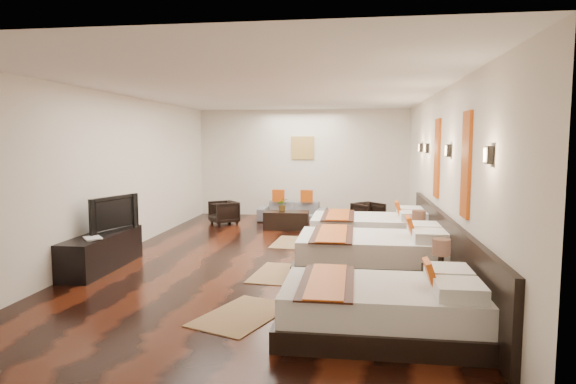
# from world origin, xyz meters

# --- Properties ---
(floor) EXTENTS (5.50, 9.50, 0.01)m
(floor) POSITION_xyz_m (0.00, 0.00, 0.00)
(floor) COLOR black
(floor) RESTS_ON ground
(ceiling) EXTENTS (5.50, 9.50, 0.01)m
(ceiling) POSITION_xyz_m (0.00, 0.00, 2.80)
(ceiling) COLOR white
(ceiling) RESTS_ON floor
(back_wall) EXTENTS (5.50, 0.01, 2.80)m
(back_wall) POSITION_xyz_m (0.00, 4.75, 1.40)
(back_wall) COLOR silver
(back_wall) RESTS_ON floor
(left_wall) EXTENTS (0.01, 9.50, 2.80)m
(left_wall) POSITION_xyz_m (-2.75, 0.00, 1.40)
(left_wall) COLOR silver
(left_wall) RESTS_ON floor
(right_wall) EXTENTS (0.01, 9.50, 2.80)m
(right_wall) POSITION_xyz_m (2.75, 0.00, 1.40)
(right_wall) COLOR silver
(right_wall) RESTS_ON floor
(headboard_panel) EXTENTS (0.08, 6.60, 0.90)m
(headboard_panel) POSITION_xyz_m (2.71, -0.80, 0.45)
(headboard_panel) COLOR black
(headboard_panel) RESTS_ON floor
(bed_near) EXTENTS (2.10, 1.32, 0.80)m
(bed_near) POSITION_xyz_m (1.70, -3.14, 0.27)
(bed_near) COLOR black
(bed_near) RESTS_ON floor
(bed_mid) EXTENTS (2.32, 1.46, 0.88)m
(bed_mid) POSITION_xyz_m (1.70, -0.78, 0.30)
(bed_mid) COLOR black
(bed_mid) RESTS_ON floor
(bed_far) EXTENTS (2.26, 1.42, 0.86)m
(bed_far) POSITION_xyz_m (1.70, 1.20, 0.30)
(bed_far) COLOR black
(bed_far) RESTS_ON floor
(nightstand_a) EXTENTS (0.41, 0.41, 0.80)m
(nightstand_a) POSITION_xyz_m (2.44, -2.05, 0.28)
(nightstand_a) COLOR black
(nightstand_a) RESTS_ON floor
(nightstand_b) EXTENTS (0.42, 0.42, 0.84)m
(nightstand_b) POSITION_xyz_m (2.44, 0.17, 0.29)
(nightstand_b) COLOR black
(nightstand_b) RESTS_ON floor
(jute_mat_near) EXTENTS (1.13, 1.39, 0.01)m
(jute_mat_near) POSITION_xyz_m (0.13, -2.80, 0.01)
(jute_mat_near) COLOR olive
(jute_mat_near) RESTS_ON floor
(jute_mat_mid) EXTENTS (0.87, 1.27, 0.01)m
(jute_mat_mid) POSITION_xyz_m (0.29, -1.00, 0.01)
(jute_mat_mid) COLOR olive
(jute_mat_mid) RESTS_ON floor
(jute_mat_far) EXTENTS (0.82, 1.24, 0.01)m
(jute_mat_far) POSITION_xyz_m (0.21, 1.27, 0.01)
(jute_mat_far) COLOR olive
(jute_mat_far) RESTS_ON floor
(tv_console) EXTENTS (0.50, 1.80, 0.55)m
(tv_console) POSITION_xyz_m (-2.50, -1.09, 0.28)
(tv_console) COLOR black
(tv_console) RESTS_ON floor
(tv) EXTENTS (0.42, 0.99, 0.58)m
(tv) POSITION_xyz_m (-2.45, -0.89, 0.84)
(tv) COLOR black
(tv) RESTS_ON tv_console
(book) EXTENTS (0.38, 0.39, 0.03)m
(book) POSITION_xyz_m (-2.50, -1.57, 0.56)
(book) COLOR black
(book) RESTS_ON tv_console
(figurine) EXTENTS (0.37, 0.37, 0.34)m
(figurine) POSITION_xyz_m (-2.50, -0.40, 0.72)
(figurine) COLOR brown
(figurine) RESTS_ON tv_console
(sofa) EXTENTS (1.70, 0.74, 0.49)m
(sofa) POSITION_xyz_m (-0.14, 3.79, 0.24)
(sofa) COLOR slate
(sofa) RESTS_ON floor
(armchair_left) EXTENTS (0.84, 0.83, 0.55)m
(armchair_left) POSITION_xyz_m (-1.73, 3.22, 0.27)
(armchair_left) COLOR black
(armchair_left) RESTS_ON floor
(armchair_right) EXTENTS (0.85, 0.85, 0.55)m
(armchair_right) POSITION_xyz_m (1.69, 3.36, 0.28)
(armchair_right) COLOR black
(armchair_right) RESTS_ON floor
(coffee_table) EXTENTS (1.02, 0.54, 0.40)m
(coffee_table) POSITION_xyz_m (-0.14, 2.74, 0.20)
(coffee_table) COLOR black
(coffee_table) RESTS_ON floor
(table_plant) EXTENTS (0.32, 0.29, 0.29)m
(table_plant) POSITION_xyz_m (-0.24, 2.76, 0.55)
(table_plant) COLOR #286321
(table_plant) RESTS_ON coffee_table
(orange_panel_a) EXTENTS (0.04, 0.40, 1.30)m
(orange_panel_a) POSITION_xyz_m (2.73, -1.90, 1.70)
(orange_panel_a) COLOR #D86014
(orange_panel_a) RESTS_ON right_wall
(orange_panel_b) EXTENTS (0.04, 0.40, 1.30)m
(orange_panel_b) POSITION_xyz_m (2.73, 0.30, 1.70)
(orange_panel_b) COLOR #D86014
(orange_panel_b) RESTS_ON right_wall
(sconce_near) EXTENTS (0.07, 0.12, 0.18)m
(sconce_near) POSITION_xyz_m (2.70, -3.00, 1.85)
(sconce_near) COLOR black
(sconce_near) RESTS_ON right_wall
(sconce_mid) EXTENTS (0.07, 0.12, 0.18)m
(sconce_mid) POSITION_xyz_m (2.70, -0.80, 1.85)
(sconce_mid) COLOR black
(sconce_mid) RESTS_ON right_wall
(sconce_far) EXTENTS (0.07, 0.12, 0.18)m
(sconce_far) POSITION_xyz_m (2.70, 1.40, 1.85)
(sconce_far) COLOR black
(sconce_far) RESTS_ON right_wall
(sconce_lounge) EXTENTS (0.07, 0.12, 0.18)m
(sconce_lounge) POSITION_xyz_m (2.70, 2.30, 1.85)
(sconce_lounge) COLOR black
(sconce_lounge) RESTS_ON right_wall
(gold_artwork) EXTENTS (0.60, 0.04, 0.60)m
(gold_artwork) POSITION_xyz_m (0.00, 4.73, 1.80)
(gold_artwork) COLOR #AD873F
(gold_artwork) RESTS_ON back_wall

